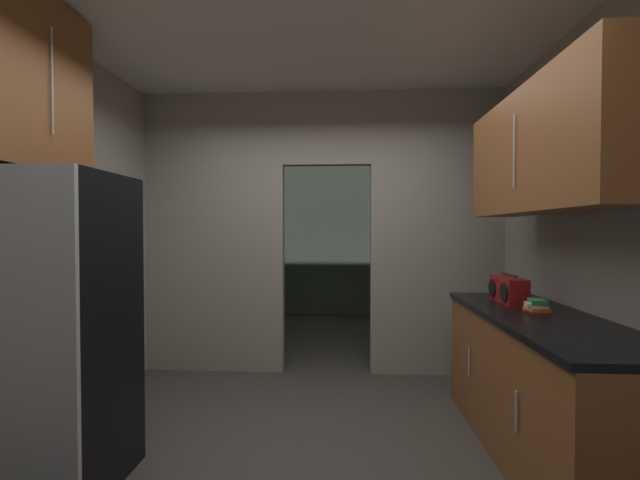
{
  "coord_description": "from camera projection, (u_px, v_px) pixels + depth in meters",
  "views": [
    {
      "loc": [
        0.24,
        -2.61,
        1.43
      ],
      "look_at": [
        0.05,
        0.68,
        1.36
      ],
      "focal_mm": 24.06,
      "sensor_mm": 36.0,
      "label": 1
    }
  ],
  "objects": [
    {
      "name": "boombox",
      "position": [
        508.0,
        290.0,
        3.13
      ],
      "size": [
        0.16,
        0.4,
        0.22
      ],
      "color": "maroon",
      "rests_on": "lower_cabinet_run"
    },
    {
      "name": "ground",
      "position": [
        306.0,
        461.0,
        2.65
      ],
      "size": [
        20.0,
        20.0,
        0.0
      ],
      "primitive_type": "plane",
      "color": "#47423D"
    },
    {
      "name": "lower_cabinet_run",
      "position": [
        541.0,
        387.0,
        2.68
      ],
      "size": [
        0.66,
        1.96,
        0.9
      ],
      "color": "brown",
      "rests_on": "ground"
    },
    {
      "name": "book_stack",
      "position": [
        537.0,
        307.0,
        2.73
      ],
      "size": [
        0.14,
        0.17,
        0.09
      ],
      "color": "red",
      "rests_on": "lower_cabinet_run"
    },
    {
      "name": "upper_cabinet_counterside",
      "position": [
        544.0,
        151.0,
        2.64
      ],
      "size": [
        0.36,
        1.77,
        0.77
      ],
      "color": "brown"
    },
    {
      "name": "kitchen_overhead_slab",
      "position": [
        312.0,
        36.0,
        3.1
      ],
      "size": [
        3.99,
        7.41,
        0.06
      ],
      "primitive_type": "cube",
      "color": "silver"
    },
    {
      "name": "refrigerator",
      "position": [
        48.0,
        331.0,
        2.37
      ],
      "size": [
        0.76,
        0.71,
        1.75
      ],
      "color": "black",
      "rests_on": "ground"
    },
    {
      "name": "kitchen_partition",
      "position": [
        320.0,
        225.0,
        4.33
      ],
      "size": [
        3.59,
        0.12,
        2.81
      ],
      "color": "#9E998C",
      "rests_on": "ground"
    },
    {
      "name": "adjoining_room_shell",
      "position": [
        329.0,
        232.0,
        6.39
      ],
      "size": [
        3.59,
        3.06,
        2.81
      ],
      "color": "slate",
      "rests_on": "ground"
    },
    {
      "name": "upper_cabinet_fridgeside",
      "position": [
        22.0,
        82.0,
        2.45
      ],
      "size": [
        0.36,
        0.84,
        1.02
      ],
      "color": "brown"
    }
  ]
}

